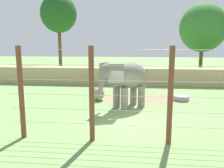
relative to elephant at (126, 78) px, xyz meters
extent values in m
plane|color=#759956|center=(0.54, -2.48, -1.93)|extent=(120.00, 120.00, 0.00)
cube|color=#937F5B|center=(1.53, 2.52, -1.93)|extent=(6.65, 4.19, 0.01)
cube|color=tan|center=(0.54, 8.74, -1.10)|extent=(36.00, 1.80, 1.66)
cylinder|color=gray|center=(-0.04, -0.56, -1.23)|extent=(0.44, 0.44, 1.39)
cylinder|color=gray|center=(-0.56, 0.00, -1.23)|extent=(0.44, 0.44, 1.39)
cylinder|color=gray|center=(1.00, 0.41, -1.23)|extent=(0.44, 0.44, 1.39)
cylinder|color=gray|center=(0.48, 0.97, -1.23)|extent=(0.44, 0.44, 1.39)
ellipsoid|color=gray|center=(0.22, 0.21, 0.13)|extent=(2.83, 2.77, 1.59)
ellipsoid|color=gray|center=(-0.96, -0.89, 0.41)|extent=(1.46, 1.47, 1.14)
cube|color=gray|center=(-0.48, -1.26, 0.41)|extent=(0.88, 0.37, 1.09)
cube|color=gray|center=(-1.29, -0.39, 0.41)|extent=(0.43, 0.86, 1.09)
cylinder|color=gray|center=(-1.27, -1.19, 0.00)|extent=(0.57, 0.56, 0.62)
cylinder|color=gray|center=(-1.36, -1.27, -0.43)|extent=(0.43, 0.43, 0.58)
cylinder|color=gray|center=(-1.42, -1.32, -0.84)|extent=(0.29, 0.29, 0.55)
cylinder|color=gray|center=(1.27, 1.19, 0.03)|extent=(0.29, 0.28, 0.79)
sphere|color=gray|center=(-2.05, 1.82, -1.46)|extent=(0.94, 0.94, 0.94)
cylinder|color=brown|center=(-4.14, -5.09, 0.03)|extent=(0.22, 0.22, 3.92)
cylinder|color=brown|center=(-1.14, -5.09, 0.03)|extent=(0.22, 0.22, 3.92)
cylinder|color=brown|center=(1.99, -5.09, 0.03)|extent=(0.22, 0.22, 3.92)
cylinder|color=#B7B7BC|center=(0.54, -5.09, -1.22)|extent=(10.35, 0.02, 0.02)
cylinder|color=#B7B7BC|center=(0.54, -5.09, -0.61)|extent=(10.35, 0.02, 0.02)
cylinder|color=#B7B7BC|center=(0.54, -5.09, 0.00)|extent=(10.35, 0.02, 0.02)
cylinder|color=#B7B7BC|center=(0.54, -5.09, 0.61)|extent=(10.35, 0.02, 0.02)
cylinder|color=#B7B7BC|center=(0.54, -5.09, 1.22)|extent=(10.35, 0.02, 0.02)
cylinder|color=#B7B7BC|center=(0.54, -5.09, 1.83)|extent=(10.35, 0.02, 0.02)
cylinder|color=gray|center=(3.88, 2.42, -1.75)|extent=(1.10, 1.10, 0.35)
cylinder|color=#38607A|center=(3.88, 2.42, -1.61)|extent=(1.01, 1.01, 0.02)
cylinder|color=brown|center=(-9.47, 15.98, 1.01)|extent=(0.44, 0.44, 5.88)
ellipsoid|color=#1E511E|center=(-9.47, 15.98, 5.92)|extent=(4.64, 4.64, 4.88)
cylinder|color=brown|center=(8.63, 15.76, -0.16)|extent=(0.44, 0.44, 3.54)
ellipsoid|color=#33752D|center=(8.63, 15.76, 3.99)|extent=(5.58, 5.58, 5.86)
camera|label=1|loc=(0.64, -14.11, 2.05)|focal=37.09mm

